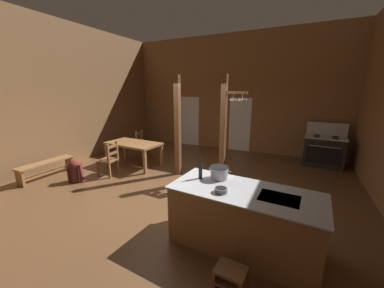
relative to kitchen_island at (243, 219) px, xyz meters
The scene contains 18 objects.
ground_plane 2.26m from the kitchen_island, 148.64° to the left, with size 8.99×9.41×0.10m, color brown.
wall_back 6.08m from the kitchen_island, 108.80° to the left, with size 8.99×0.14×4.37m, color brown.
wall_left 6.39m from the kitchen_island, 169.27° to the left, with size 0.14×9.41×4.37m, color brown.
glazed_door_back_left 6.62m from the kitchen_island, 124.34° to the left, with size 1.00×0.01×2.05m, color white.
glazed_panel_back_right 5.67m from the kitchen_island, 105.10° to the left, with size 0.84×0.01×2.05m, color white.
kitchen_island is the anchor object (origin of this frame).
stove_range 5.02m from the kitchen_island, 73.94° to the left, with size 1.20×0.90×1.32m.
support_post_with_pot_rack 2.91m from the kitchen_island, 114.51° to the left, with size 0.66×0.23×2.72m.
support_post_center 3.34m from the kitchen_island, 137.33° to the left, with size 0.14×0.14×2.72m.
step_stool 0.89m from the kitchen_island, 85.20° to the right, with size 0.38×0.30×0.30m.
dining_table 4.55m from the kitchen_island, 151.11° to the left, with size 1.75×1.00×0.74m.
ladderback_chair_near_window 4.22m from the kitchen_island, 162.89° to the left, with size 0.50×0.50×0.95m.
ladderback_chair_by_post 5.25m from the kitchen_island, 144.63° to the left, with size 0.49×0.49×0.95m.
bench_along_left_wall 5.48m from the kitchen_island, behind, with size 0.37×1.44×0.44m.
backpack 4.50m from the kitchen_island, behind, with size 0.39×0.39×0.60m.
stockpot_on_counter 0.78m from the kitchen_island, 151.85° to the left, with size 0.37×0.30×0.20m.
mixing_bowl_on_counter 0.61m from the kitchen_island, 143.24° to the right, with size 0.19×0.19×0.07m.
bottle_tall_on_counter 0.97m from the kitchen_island, behind, with size 0.06×0.06×0.34m.
Camera 1 is at (2.49, -4.11, 2.33)m, focal length 20.55 mm.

